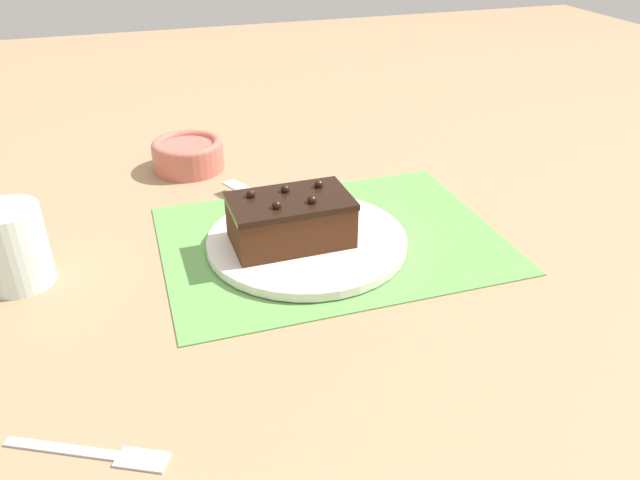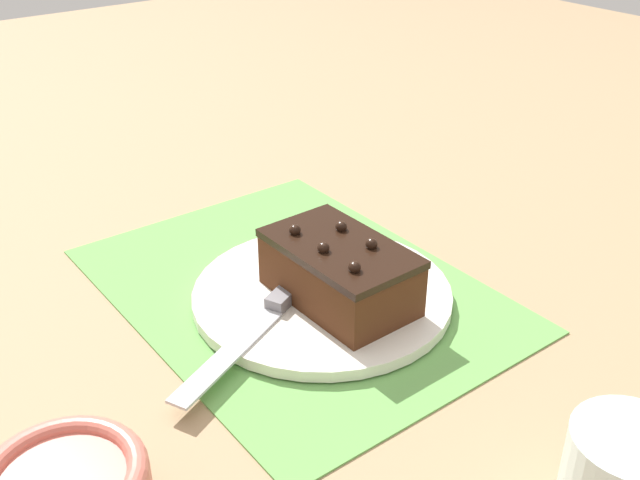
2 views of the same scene
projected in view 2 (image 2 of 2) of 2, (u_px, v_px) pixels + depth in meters
ground_plane at (295, 290)px, 0.81m from camera, size 3.00×3.00×0.00m
placemat_woven at (295, 288)px, 0.81m from camera, size 0.46×0.34×0.00m
cake_plate at (322, 294)px, 0.78m from camera, size 0.27×0.27×0.01m
chocolate_cake at (339, 272)px, 0.75m from camera, size 0.16×0.10×0.07m
serving_knife at (272, 310)px, 0.74m from camera, size 0.11×0.22×0.01m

